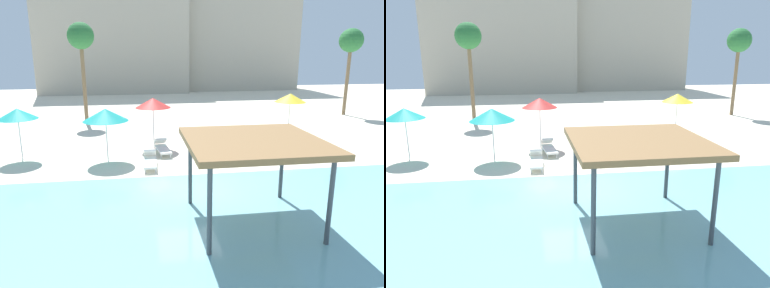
% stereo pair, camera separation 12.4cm
% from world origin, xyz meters
% --- Properties ---
extents(ground_plane, '(80.00, 80.00, 0.00)m').
position_xyz_m(ground_plane, '(0.00, 0.00, 0.00)').
color(ground_plane, beige).
extents(lagoon_water, '(44.00, 13.50, 0.04)m').
position_xyz_m(lagoon_water, '(0.00, -5.25, 0.02)').
color(lagoon_water, '#7AB7C1').
rests_on(lagoon_water, ground).
extents(shade_pavilion, '(4.07, 4.07, 2.75)m').
position_xyz_m(shade_pavilion, '(1.55, -3.14, 2.57)').
color(shade_pavilion, '#42474C').
rests_on(shade_pavilion, ground).
extents(beach_umbrella_teal_2, '(2.18, 2.18, 2.63)m').
position_xyz_m(beach_umbrella_teal_2, '(-3.40, 4.22, 2.33)').
color(beach_umbrella_teal_2, silver).
rests_on(beach_umbrella_teal_2, ground).
extents(beach_umbrella_yellow_3, '(1.96, 1.96, 2.67)m').
position_xyz_m(beach_umbrella_yellow_3, '(7.78, 8.31, 2.39)').
color(beach_umbrella_yellow_3, silver).
rests_on(beach_umbrella_yellow_3, ground).
extents(beach_umbrella_red_4, '(1.94, 1.94, 2.81)m').
position_xyz_m(beach_umbrella_red_4, '(-1.01, 6.39, 2.54)').
color(beach_umbrella_red_4, silver).
rests_on(beach_umbrella_red_4, ground).
extents(beach_umbrella_teal_5, '(1.91, 1.91, 2.61)m').
position_xyz_m(beach_umbrella_teal_5, '(-7.65, 5.09, 2.34)').
color(beach_umbrella_teal_5, silver).
rests_on(beach_umbrella_teal_5, ground).
extents(lounge_chair_0, '(0.81, 1.95, 0.74)m').
position_xyz_m(lounge_chair_0, '(-0.63, 5.19, 0.33)').
color(lounge_chair_0, white).
rests_on(lounge_chair_0, ground).
extents(lounge_chair_1, '(0.65, 1.91, 0.74)m').
position_xyz_m(lounge_chair_1, '(-1.38, 3.02, 0.33)').
color(lounge_chair_1, white).
rests_on(lounge_chair_1, ground).
extents(palm_tree_0, '(1.90, 1.90, 7.28)m').
position_xyz_m(palm_tree_0, '(-5.68, 14.50, 6.11)').
color(palm_tree_0, brown).
rests_on(palm_tree_0, ground).
extents(palm_tree_1, '(1.90, 1.90, 7.04)m').
position_xyz_m(palm_tree_1, '(15.51, 14.64, 5.90)').
color(palm_tree_1, brown).
rests_on(palm_tree_1, ground).
extents(hotel_block_0, '(18.32, 10.88, 14.16)m').
position_xyz_m(hotel_block_0, '(-4.41, 37.19, 7.08)').
color(hotel_block_0, '#B2A893').
rests_on(hotel_block_0, ground).
extents(hotel_block_1, '(20.56, 8.29, 15.25)m').
position_xyz_m(hotel_block_1, '(9.70, 37.64, 7.62)').
color(hotel_block_1, '#B2A893').
rests_on(hotel_block_1, ground).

